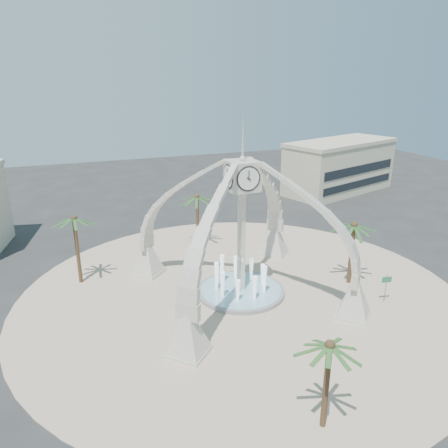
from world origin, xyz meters
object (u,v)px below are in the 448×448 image
object	(u,v)px
clock_tower	(242,227)
palm_west	(74,219)
palm_north	(197,197)
palm_south	(330,346)
palm_east	(354,226)
fountain	(241,291)
street_sign	(386,283)

from	to	relation	value
clock_tower	palm_west	xyz separation A→B (m)	(-13.53, 7.57, -0.06)
palm_west	palm_north	xyz separation A→B (m)	(13.37, 4.70, -0.47)
palm_north	palm_south	bearing A→B (deg)	-93.43
palm_east	palm_north	size ratio (longest dim) A/B	0.99
clock_tower	palm_east	size ratio (longest dim) A/B	2.67
clock_tower	palm_north	size ratio (longest dim) A/B	2.65
fountain	palm_south	size ratio (longest dim) A/B	1.31
palm_east	street_sign	world-z (taller)	palm_east
palm_east	palm_west	size ratio (longest dim) A/B	0.92
fountain	palm_west	world-z (taller)	palm_west
clock_tower	fountain	xyz separation A→B (m)	(0.00, 0.00, -6.20)
clock_tower	fountain	size ratio (longest dim) A/B	2.24
clock_tower	street_sign	distance (m)	13.52
palm_west	street_sign	xyz separation A→B (m)	(24.71, -13.62, -4.55)
street_sign	palm_west	bearing A→B (deg)	162.02
fountain	palm_west	xyz separation A→B (m)	(-13.53, 7.57, 6.15)
palm_east	palm_west	bearing A→B (deg)	158.78
clock_tower	palm_south	distance (m)	16.51
fountain	palm_south	xyz separation A→B (m)	(-1.88, -16.37, 5.07)
palm_south	palm_north	bearing A→B (deg)	86.57
clock_tower	palm_north	world-z (taller)	clock_tower
palm_east	palm_south	distance (m)	19.17
palm_west	palm_north	size ratio (longest dim) A/B	1.07
clock_tower	palm_west	world-z (taller)	clock_tower
fountain	palm_south	world-z (taller)	palm_south
street_sign	clock_tower	bearing A→B (deg)	162.46
clock_tower	palm_west	distance (m)	15.51
palm_south	palm_east	bearing A→B (deg)	49.60
fountain	street_sign	world-z (taller)	fountain
clock_tower	street_sign	size ratio (longest dim) A/B	6.79
fountain	clock_tower	bearing A→B (deg)	-90.00
fountain	palm_east	bearing A→B (deg)	-9.56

